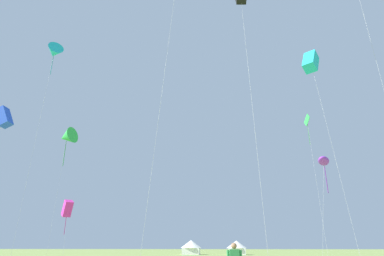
{
  "coord_description": "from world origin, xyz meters",
  "views": [
    {
      "loc": [
        3.36,
        -4.79,
        1.6
      ],
      "look_at": [
        0.0,
        32.0,
        15.24
      ],
      "focal_mm": 30.03,
      "sensor_mm": 36.0,
      "label": 1
    }
  ],
  "objects_px": {
    "kite_purple_parafoil": "(324,161)",
    "kite_green_diamond": "(307,123)",
    "festival_tent_right": "(237,247)",
    "kite_magenta_box": "(67,208)",
    "kite_cyan_box": "(311,62)",
    "kite_cyan_delta": "(54,52)",
    "kite_green_delta": "(67,137)",
    "festival_tent_left": "(191,247)",
    "kite_blue_box": "(4,117)"
  },
  "relations": [
    {
      "from": "kite_purple_parafoil",
      "to": "kite_green_diamond",
      "type": "bearing_deg",
      "value": 94.91
    },
    {
      "from": "festival_tent_right",
      "to": "kite_magenta_box",
      "type": "bearing_deg",
      "value": -140.76
    },
    {
      "from": "kite_cyan_box",
      "to": "festival_tent_right",
      "type": "relative_size",
      "value": 4.88
    },
    {
      "from": "kite_cyan_delta",
      "to": "kite_cyan_box",
      "type": "relative_size",
      "value": 1.43
    },
    {
      "from": "kite_green_delta",
      "to": "festival_tent_right",
      "type": "height_order",
      "value": "kite_green_delta"
    },
    {
      "from": "kite_magenta_box",
      "to": "kite_green_diamond",
      "type": "bearing_deg",
      "value": -9.93
    },
    {
      "from": "kite_cyan_delta",
      "to": "kite_green_delta",
      "type": "distance_m",
      "value": 13.13
    },
    {
      "from": "kite_magenta_box",
      "to": "festival_tent_right",
      "type": "xyz_separation_m",
      "value": [
        26.34,
        21.52,
        -5.54
      ]
    },
    {
      "from": "kite_cyan_delta",
      "to": "kite_magenta_box",
      "type": "height_order",
      "value": "kite_cyan_delta"
    },
    {
      "from": "kite_green_delta",
      "to": "kite_green_diamond",
      "type": "distance_m",
      "value": 36.22
    },
    {
      "from": "festival_tent_left",
      "to": "kite_purple_parafoil",
      "type": "bearing_deg",
      "value": -58.9
    },
    {
      "from": "kite_blue_box",
      "to": "kite_magenta_box",
      "type": "bearing_deg",
      "value": 51.07
    },
    {
      "from": "kite_cyan_box",
      "to": "kite_blue_box",
      "type": "bearing_deg",
      "value": 164.79
    },
    {
      "from": "kite_green_diamond",
      "to": "kite_green_delta",
      "type": "bearing_deg",
      "value": 174.04
    },
    {
      "from": "kite_magenta_box",
      "to": "kite_blue_box",
      "type": "height_order",
      "value": "kite_blue_box"
    },
    {
      "from": "kite_magenta_box",
      "to": "festival_tent_right",
      "type": "distance_m",
      "value": 34.46
    },
    {
      "from": "kite_cyan_box",
      "to": "kite_magenta_box",
      "type": "relative_size",
      "value": 2.42
    },
    {
      "from": "kite_cyan_box",
      "to": "festival_tent_left",
      "type": "distance_m",
      "value": 47.33
    },
    {
      "from": "kite_green_delta",
      "to": "kite_cyan_box",
      "type": "relative_size",
      "value": 0.95
    },
    {
      "from": "kite_blue_box",
      "to": "festival_tent_left",
      "type": "bearing_deg",
      "value": 51.46
    },
    {
      "from": "kite_cyan_delta",
      "to": "kite_blue_box",
      "type": "height_order",
      "value": "kite_cyan_delta"
    },
    {
      "from": "kite_cyan_delta",
      "to": "kite_green_delta",
      "type": "height_order",
      "value": "kite_cyan_delta"
    },
    {
      "from": "kite_purple_parafoil",
      "to": "kite_green_diamond",
      "type": "xyz_separation_m",
      "value": [
        -0.3,
        3.51,
        6.22
      ]
    },
    {
      "from": "festival_tent_left",
      "to": "kite_blue_box",
      "type": "bearing_deg",
      "value": -128.54
    },
    {
      "from": "kite_blue_box",
      "to": "festival_tent_right",
      "type": "bearing_deg",
      "value": 42.15
    },
    {
      "from": "kite_green_diamond",
      "to": "kite_blue_box",
      "type": "bearing_deg",
      "value": -176.76
    },
    {
      "from": "kite_magenta_box",
      "to": "kite_cyan_box",
      "type": "bearing_deg",
      "value": -30.62
    },
    {
      "from": "kite_green_diamond",
      "to": "festival_tent_left",
      "type": "height_order",
      "value": "kite_green_diamond"
    },
    {
      "from": "kite_cyan_delta",
      "to": "kite_magenta_box",
      "type": "distance_m",
      "value": 23.47
    },
    {
      "from": "kite_cyan_delta",
      "to": "kite_green_diamond",
      "type": "xyz_separation_m",
      "value": [
        35.28,
        4.78,
        -10.37
      ]
    },
    {
      "from": "kite_purple_parafoil",
      "to": "kite_blue_box",
      "type": "height_order",
      "value": "kite_blue_box"
    },
    {
      "from": "kite_magenta_box",
      "to": "festival_tent_left",
      "type": "relative_size",
      "value": 1.94
    },
    {
      "from": "kite_cyan_box",
      "to": "festival_tent_left",
      "type": "height_order",
      "value": "kite_cyan_box"
    },
    {
      "from": "kite_cyan_delta",
      "to": "kite_cyan_box",
      "type": "distance_m",
      "value": 34.83
    },
    {
      "from": "kite_cyan_box",
      "to": "kite_magenta_box",
      "type": "xyz_separation_m",
      "value": [
        -32.95,
        19.5,
        -11.95
      ]
    },
    {
      "from": "kite_magenta_box",
      "to": "kite_blue_box",
      "type": "xyz_separation_m",
      "value": [
        -6.98,
        -8.65,
        11.85
      ]
    },
    {
      "from": "kite_cyan_delta",
      "to": "festival_tent_left",
      "type": "bearing_deg",
      "value": 62.79
    },
    {
      "from": "kite_magenta_box",
      "to": "festival_tent_left",
      "type": "xyz_separation_m",
      "value": [
        17.05,
        21.52,
        -5.49
      ]
    },
    {
      "from": "kite_cyan_delta",
      "to": "kite_magenta_box",
      "type": "xyz_separation_m",
      "value": [
        -0.32,
        11.01,
        -20.72
      ]
    },
    {
      "from": "kite_cyan_delta",
      "to": "kite_green_delta",
      "type": "bearing_deg",
      "value": 94.98
    },
    {
      "from": "kite_cyan_box",
      "to": "kite_blue_box",
      "type": "xyz_separation_m",
      "value": [
        -39.93,
        10.85,
        -0.1
      ]
    },
    {
      "from": "kite_green_delta",
      "to": "kite_cyan_box",
      "type": "distance_m",
      "value": 37.48
    },
    {
      "from": "kite_purple_parafoil",
      "to": "kite_green_delta",
      "type": "bearing_deg",
      "value": 168.69
    },
    {
      "from": "kite_cyan_box",
      "to": "kite_blue_box",
      "type": "distance_m",
      "value": 41.38
    },
    {
      "from": "kite_blue_box",
      "to": "festival_tent_right",
      "type": "height_order",
      "value": "kite_blue_box"
    },
    {
      "from": "kite_cyan_delta",
      "to": "kite_blue_box",
      "type": "xyz_separation_m",
      "value": [
        -7.31,
        2.36,
        -8.87
      ]
    },
    {
      "from": "kite_green_delta",
      "to": "festival_tent_left",
      "type": "height_order",
      "value": "kite_green_delta"
    },
    {
      "from": "kite_cyan_delta",
      "to": "festival_tent_right",
      "type": "height_order",
      "value": "kite_cyan_delta"
    },
    {
      "from": "kite_green_delta",
      "to": "kite_blue_box",
      "type": "height_order",
      "value": "kite_blue_box"
    },
    {
      "from": "kite_purple_parafoil",
      "to": "kite_blue_box",
      "type": "xyz_separation_m",
      "value": [
        -42.89,
        1.09,
        7.72
      ]
    }
  ]
}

